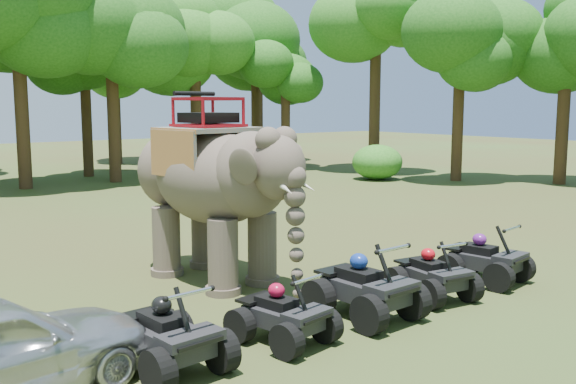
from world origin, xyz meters
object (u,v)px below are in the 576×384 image
at_px(elephant, 212,187).
at_px(atv_4, 486,253).
at_px(atv_1, 283,307).
at_px(atv_0, 168,326).
at_px(atv_3, 433,268).
at_px(atv_2, 365,279).

distance_m(elephant, atv_4, 5.86).
bearing_deg(atv_1, atv_0, 165.89).
bearing_deg(elephant, atv_3, -61.50).
height_order(atv_0, atv_4, atv_0).
distance_m(elephant, atv_0, 4.89).
distance_m(atv_0, atv_3, 5.55).
relative_size(atv_3, atv_4, 0.94).
xyz_separation_m(atv_0, atv_3, (5.55, -0.05, -0.05)).
height_order(atv_3, atv_4, atv_4).
bearing_deg(atv_0, atv_1, -9.18).
bearing_deg(atv_2, atv_3, -1.58).
distance_m(atv_3, atv_4, 1.78).
bearing_deg(atv_4, atv_3, 173.67).
bearing_deg(atv_2, atv_4, -0.86).
distance_m(atv_1, atv_3, 3.66).
distance_m(elephant, atv_1, 4.19).
distance_m(atv_1, atv_4, 5.43).
bearing_deg(atv_2, atv_1, 179.23).
height_order(atv_1, atv_2, atv_2).
bearing_deg(atv_3, atv_1, -170.10).
relative_size(atv_2, atv_3, 1.18).
height_order(elephant, atv_2, elephant).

